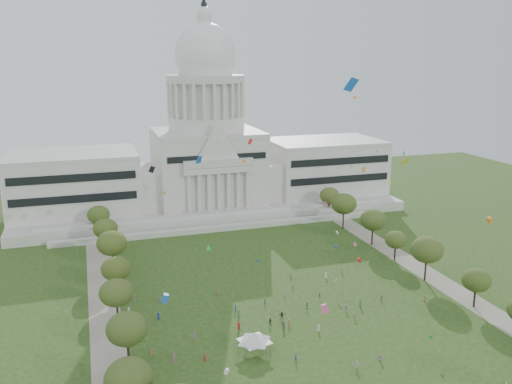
% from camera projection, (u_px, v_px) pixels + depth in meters
% --- Properties ---
extents(ground, '(400.00, 400.00, 0.00)m').
position_uv_depth(ground, '(312.00, 330.00, 132.69)').
color(ground, '#274417').
rests_on(ground, ground).
extents(capitol, '(160.00, 64.50, 91.30)m').
position_uv_depth(capitol, '(208.00, 159.00, 232.17)').
color(capitol, '#BBB9AF').
rests_on(capitol, ground).
extents(path_left, '(8.00, 160.00, 0.04)m').
position_uv_depth(path_left, '(104.00, 304.00, 146.27)').
color(path_left, gray).
rests_on(path_left, ground).
extents(path_right, '(8.00, 160.00, 0.04)m').
position_uv_depth(path_right, '(412.00, 264.00, 174.53)').
color(path_right, gray).
rests_on(path_right, ground).
extents(row_tree_l_0, '(8.85, 8.85, 12.59)m').
position_uv_depth(row_tree_l_0, '(129.00, 378.00, 97.16)').
color(row_tree_l_0, black).
rests_on(row_tree_l_0, ground).
extents(row_tree_l_1, '(8.86, 8.86, 12.59)m').
position_uv_depth(row_tree_l_1, '(127.00, 329.00, 114.79)').
color(row_tree_l_1, black).
rests_on(row_tree_l_1, ground).
extents(row_tree_r_1, '(7.58, 7.58, 10.78)m').
position_uv_depth(row_tree_r_1, '(476.00, 280.00, 142.80)').
color(row_tree_r_1, black).
rests_on(row_tree_r_1, ground).
extents(row_tree_l_2, '(8.42, 8.42, 11.97)m').
position_uv_depth(row_tree_l_2, '(116.00, 293.00, 133.34)').
color(row_tree_l_2, black).
rests_on(row_tree_l_2, ground).
extents(row_tree_r_2, '(9.55, 9.55, 13.58)m').
position_uv_depth(row_tree_r_2, '(427.00, 250.00, 159.43)').
color(row_tree_r_2, black).
rests_on(row_tree_r_2, ground).
extents(row_tree_l_3, '(8.12, 8.12, 11.55)m').
position_uv_depth(row_tree_l_3, '(116.00, 269.00, 149.04)').
color(row_tree_l_3, black).
rests_on(row_tree_l_3, ground).
extents(row_tree_r_3, '(7.01, 7.01, 9.98)m').
position_uv_depth(row_tree_r_3, '(396.00, 240.00, 175.88)').
color(row_tree_r_3, black).
rests_on(row_tree_r_3, ground).
extents(row_tree_l_4, '(9.29, 9.29, 13.21)m').
position_uv_depth(row_tree_l_4, '(112.00, 243.00, 165.84)').
color(row_tree_l_4, black).
rests_on(row_tree_l_4, ground).
extents(row_tree_r_4, '(9.19, 9.19, 13.06)m').
position_uv_depth(row_tree_r_4, '(373.00, 220.00, 189.82)').
color(row_tree_r_4, black).
rests_on(row_tree_r_4, ground).
extents(row_tree_l_5, '(8.33, 8.33, 11.85)m').
position_uv_depth(row_tree_l_5, '(105.00, 229.00, 182.92)').
color(row_tree_l_5, black).
rests_on(row_tree_l_5, ground).
extents(row_tree_r_5, '(9.82, 9.82, 13.96)m').
position_uv_depth(row_tree_r_5, '(344.00, 204.00, 207.90)').
color(row_tree_r_5, black).
rests_on(row_tree_r_5, ground).
extents(row_tree_l_6, '(8.19, 8.19, 11.64)m').
position_uv_depth(row_tree_l_6, '(99.00, 215.00, 199.22)').
color(row_tree_l_6, black).
rests_on(row_tree_l_6, ground).
extents(row_tree_r_6, '(8.42, 8.42, 11.97)m').
position_uv_depth(row_tree_r_6, '(330.00, 196.00, 225.55)').
color(row_tree_r_6, black).
rests_on(row_tree_r_6, ground).
extents(event_tent, '(10.43, 10.43, 4.82)m').
position_uv_depth(event_tent, '(254.00, 337.00, 121.83)').
color(event_tent, '#4C4C4C').
rests_on(event_tent, ground).
extents(person_0, '(0.92, 0.79, 1.58)m').
position_uv_depth(person_0, '(425.00, 299.00, 147.76)').
color(person_0, olive).
rests_on(person_0, ground).
extents(person_2, '(0.87, 0.90, 1.60)m').
position_uv_depth(person_2, '(382.00, 298.00, 148.05)').
color(person_2, olive).
rests_on(person_2, ground).
extents(person_3, '(1.16, 1.29, 1.79)m').
position_uv_depth(person_3, '(346.00, 308.00, 142.25)').
color(person_3, '#994C8C').
rests_on(person_3, ground).
extents(person_4, '(0.94, 1.25, 1.89)m').
position_uv_depth(person_4, '(307.00, 306.00, 143.25)').
color(person_4, '#33723F').
rests_on(person_4, ground).
extents(person_5, '(1.79, 1.24, 1.80)m').
position_uv_depth(person_5, '(282.00, 315.00, 138.19)').
color(person_5, '#26262B').
rests_on(person_5, ground).
extents(person_6, '(0.81, 0.89, 1.53)m').
position_uv_depth(person_6, '(380.00, 357.00, 119.08)').
color(person_6, '#994C8C').
rests_on(person_6, ground).
extents(person_7, '(0.76, 0.74, 1.68)m').
position_uv_depth(person_7, '(296.00, 357.00, 118.90)').
color(person_7, navy).
rests_on(person_7, ground).
extents(person_8, '(1.02, 0.84, 1.81)m').
position_uv_depth(person_8, '(270.00, 321.00, 134.85)').
color(person_8, '#26262B').
rests_on(person_8, ground).
extents(person_9, '(1.01, 1.06, 1.50)m').
position_uv_depth(person_9, '(355.00, 316.00, 138.12)').
color(person_9, olive).
rests_on(person_9, ground).
extents(person_10, '(0.67, 0.96, 1.49)m').
position_uv_depth(person_10, '(319.00, 295.00, 150.06)').
color(person_10, '#33723F').
rests_on(person_10, ground).
extents(person_11, '(1.80, 1.52, 1.85)m').
position_uv_depth(person_11, '(356.00, 365.00, 115.87)').
color(person_11, silver).
rests_on(person_11, ground).
extents(distant_crowd, '(65.61, 37.89, 1.95)m').
position_uv_depth(distant_crowd, '(237.00, 311.00, 140.38)').
color(distant_crowd, '#994C8C').
rests_on(distant_crowd, ground).
extents(kite_swarm, '(85.62, 104.15, 58.66)m').
position_uv_depth(kite_swarm, '(306.00, 208.00, 129.93)').
color(kite_swarm, '#E54C8C').
rests_on(kite_swarm, ground).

